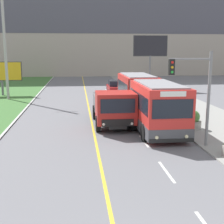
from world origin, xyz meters
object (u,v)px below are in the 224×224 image
object	(u,v)px
billboard_large	(150,48)
planter_round_far	(152,97)
billboard_small	(1,72)
car_distant	(115,87)
planter_round_second	(193,121)
traffic_light_mast	(196,87)
city_bus	(146,100)
utility_pole_far	(5,40)
dump_truck	(114,109)
planter_round_third	(169,106)

from	to	relation	value
billboard_large	planter_round_far	world-z (taller)	billboard_large
billboard_small	billboard_large	bearing A→B (deg)	11.38
car_distant	billboard_small	world-z (taller)	billboard_small
billboard_large	planter_round_second	world-z (taller)	billboard_large
planter_round_far	traffic_light_mast	bearing A→B (deg)	-94.66
traffic_light_mast	planter_round_second	world-z (taller)	traffic_light_mast
billboard_large	planter_round_far	xyz separation A→B (m)	(-2.16, -10.38, -4.79)
city_bus	billboard_small	world-z (taller)	billboard_small
utility_pole_far	dump_truck	bearing A→B (deg)	-53.79
traffic_light_mast	city_bus	bearing A→B (deg)	100.53
billboard_small	utility_pole_far	bearing A→B (deg)	-67.72
city_bus	planter_round_far	distance (m)	8.40
dump_truck	planter_round_far	bearing A→B (deg)	62.80
planter_round_third	city_bus	bearing A→B (deg)	-134.41
billboard_small	planter_round_far	distance (m)	17.36
utility_pole_far	planter_round_second	distance (m)	21.49
traffic_light_mast	planter_round_second	size ratio (longest dim) A/B	4.19
traffic_light_mast	planter_round_far	size ratio (longest dim) A/B	4.62
planter_round_third	planter_round_far	size ratio (longest dim) A/B	1.10
traffic_light_mast	planter_round_far	distance (m)	14.71
city_bus	billboard_small	xyz separation A→B (m)	(-13.48, 14.75, 1.09)
traffic_light_mast	billboard_large	size ratio (longest dim) A/B	0.73
planter_round_second	planter_round_far	xyz separation A→B (m)	(-0.15, 10.86, -0.05)
car_distant	traffic_light_mast	world-z (taller)	traffic_light_mast
city_bus	utility_pole_far	bearing A→B (deg)	136.23
car_distant	planter_round_third	size ratio (longest dim) A/B	3.55
utility_pole_far	planter_round_third	distance (m)	18.23
city_bus	traffic_light_mast	size ratio (longest dim) A/B	2.55
planter_round_second	planter_round_third	world-z (taller)	planter_round_third
planter_round_second	car_distant	bearing A→B (deg)	98.42
car_distant	planter_round_far	world-z (taller)	car_distant
car_distant	utility_pole_far	xyz separation A→B (m)	(-11.95, -4.46, 5.42)
utility_pole_far	traffic_light_mast	xyz separation A→B (m)	(13.44, -18.16, -2.85)
planter_round_third	planter_round_far	bearing A→B (deg)	91.46
car_distant	billboard_small	size ratio (longest dim) A/B	0.95
utility_pole_far	planter_round_third	bearing A→B (deg)	-31.87
city_bus	dump_truck	distance (m)	2.98
planter_round_far	planter_round_third	bearing A→B (deg)	-88.54
city_bus	car_distant	distance (m)	16.22
utility_pole_far	billboard_large	xyz separation A→B (m)	(16.78, 6.64, -0.76)
billboard_small	car_distant	bearing A→B (deg)	6.28
dump_truck	car_distant	size ratio (longest dim) A/B	1.52
dump_truck	planter_round_second	xyz separation A→B (m)	(5.05, -1.33, -0.64)
city_bus	dump_truck	xyz separation A→B (m)	(-2.53, -1.54, -0.34)
city_bus	planter_round_second	world-z (taller)	city_bus
car_distant	planter_round_third	xyz separation A→B (m)	(2.81, -13.64, -0.07)
planter_round_third	utility_pole_far	bearing A→B (deg)	148.13
city_bus	planter_round_second	bearing A→B (deg)	-48.77
city_bus	planter_round_third	size ratio (longest dim) A/B	10.67
car_distant	planter_round_third	bearing A→B (deg)	-78.35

